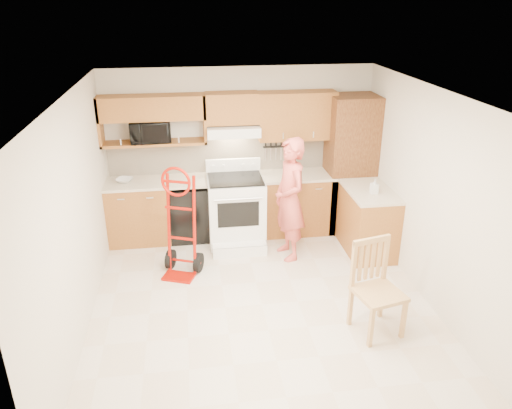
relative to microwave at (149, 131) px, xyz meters
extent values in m
cube|color=beige|center=(1.31, -2.08, -1.66)|extent=(4.00, 4.50, 0.02)
cube|color=white|center=(1.31, -2.08, 0.86)|extent=(4.00, 4.50, 0.02)
cube|color=beige|center=(1.31, 0.17, -0.40)|extent=(4.00, 0.02, 2.50)
cube|color=beige|center=(1.31, -4.34, -0.40)|extent=(4.00, 0.02, 2.50)
cube|color=beige|center=(-0.70, -2.08, -0.40)|extent=(0.02, 4.50, 2.50)
cube|color=beige|center=(3.32, -2.08, -0.40)|extent=(0.02, 4.50, 2.50)
cube|color=beige|center=(1.31, 0.15, -0.45)|extent=(3.92, 0.03, 0.55)
cube|color=#985B2A|center=(-0.24, -0.14, -1.20)|extent=(0.90, 0.60, 0.90)
cube|color=black|center=(0.51, -0.14, -1.22)|extent=(0.60, 0.60, 0.85)
cube|color=#985B2A|center=(2.14, -0.14, -1.20)|extent=(1.14, 0.60, 0.90)
cube|color=beige|center=(0.06, -0.13, -0.73)|extent=(1.50, 0.63, 0.04)
cube|color=beige|center=(2.14, -0.13, -0.73)|extent=(1.14, 0.63, 0.04)
cube|color=#985B2A|center=(3.01, -0.94, -1.20)|extent=(0.60, 1.00, 0.90)
cube|color=beige|center=(3.01, -0.94, -0.73)|extent=(0.63, 1.00, 0.04)
cube|color=brown|center=(2.96, -0.14, -0.60)|extent=(0.70, 0.60, 2.10)
cube|color=#985B2A|center=(0.06, 0.00, 0.33)|extent=(1.50, 0.33, 0.34)
cube|color=#985B2A|center=(0.06, 0.00, -0.18)|extent=(1.50, 0.33, 0.04)
cube|color=#985B2A|center=(1.19, 0.00, 0.29)|extent=(0.76, 0.33, 0.44)
cube|color=#985B2A|center=(2.14, 0.00, 0.15)|extent=(1.14, 0.33, 0.70)
cube|color=white|center=(1.19, -0.06, -0.02)|extent=(0.76, 0.46, 0.14)
imported|color=black|center=(0.00, 0.00, 0.00)|extent=(0.61, 0.45, 0.31)
imported|color=#CC5046|center=(1.87, -0.94, -0.78)|extent=(0.54, 0.70, 1.73)
imported|color=white|center=(3.01, -1.06, -0.60)|extent=(0.10, 0.10, 0.21)
imported|color=white|center=(-0.40, -0.13, -0.68)|extent=(0.30, 0.30, 0.06)
camera|label=1|loc=(0.54, -7.00, 1.80)|focal=34.55mm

